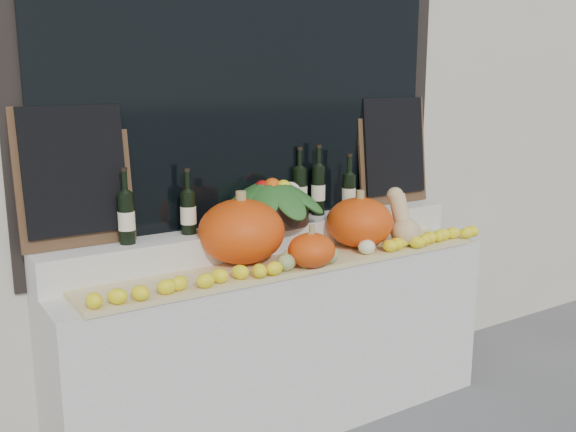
{
  "coord_description": "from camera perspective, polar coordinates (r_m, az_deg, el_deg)",
  "views": [
    {
      "loc": [
        -1.63,
        -1.09,
        1.78
      ],
      "look_at": [
        0.0,
        1.45,
        1.12
      ],
      "focal_mm": 40.0,
      "sensor_mm": 36.0,
      "label": 1
    }
  ],
  "objects": [
    {
      "name": "butternut_squash",
      "position": [
        3.44,
        10.18,
        -0.55
      ],
      "size": [
        0.16,
        0.22,
        0.3
      ],
      "color": "#D8B77F",
      "rests_on": "straw_bedding"
    },
    {
      "name": "pumpkin_left",
      "position": [
        3.05,
        -4.15,
        -1.36
      ],
      "size": [
        0.52,
        0.52,
        0.31
      ],
      "primitive_type": "ellipsoid",
      "rotation": [
        0.0,
        0.0,
        -0.3
      ],
      "color": "#E84B0C",
      "rests_on": "straw_bedding"
    },
    {
      "name": "wine_bottle_tall",
      "position": [
        3.46,
        1.03,
        2.22
      ],
      "size": [
        0.08,
        0.08,
        0.37
      ],
      "color": "black",
      "rests_on": "rear_tier"
    },
    {
      "name": "wine_bottle_near_left",
      "position": [
        3.09,
        -8.86,
        0.36
      ],
      "size": [
        0.08,
        0.08,
        0.32
      ],
      "color": "black",
      "rests_on": "rear_tier"
    },
    {
      "name": "pumpkin_right",
      "position": [
        3.36,
        6.39,
        -0.56
      ],
      "size": [
        0.36,
        0.36,
        0.26
      ],
      "primitive_type": "ellipsoid",
      "rotation": [
        0.0,
        0.0,
        0.04
      ],
      "color": "#E84B0C",
      "rests_on": "straw_bedding"
    },
    {
      "name": "chalkboard_left",
      "position": [
        2.95,
        -18.43,
        3.56
      ],
      "size": [
        0.5,
        0.1,
        0.62
      ],
      "rotation": [
        -0.12,
        0.0,
        0.0
      ],
      "color": "#4C331E",
      "rests_on": "rear_tier"
    },
    {
      "name": "produce_bowl",
      "position": [
        3.28,
        -1.41,
        1.38
      ],
      "size": [
        0.57,
        0.57,
        0.24
      ],
      "color": "black",
      "rests_on": "rear_tier"
    },
    {
      "name": "straw_bedding",
      "position": [
        3.11,
        0.5,
        -4.27
      ],
      "size": [
        2.1,
        0.32,
        0.02
      ],
      "primitive_type": "cube",
      "color": "tan",
      "rests_on": "display_sill"
    },
    {
      "name": "wine_bottle_near_right",
      "position": [
        3.48,
        2.71,
        2.37
      ],
      "size": [
        0.08,
        0.08,
        0.38
      ],
      "color": "black",
      "rests_on": "rear_tier"
    },
    {
      "name": "decorative_gourds",
      "position": [
        3.02,
        2.47,
        -3.38
      ],
      "size": [
        0.58,
        0.14,
        0.17
      ],
      "color": "#3C6D20",
      "rests_on": "straw_bedding"
    },
    {
      "name": "lemon_heap",
      "position": [
        3.01,
        1.65,
        -3.96
      ],
      "size": [
        2.2,
        0.16,
        0.06
      ],
      "primitive_type": null,
      "color": "yellow",
      "rests_on": "straw_bedding"
    },
    {
      "name": "display_sill",
      "position": [
        3.36,
        -0.7,
        -11.17
      ],
      "size": [
        2.3,
        0.55,
        0.88
      ],
      "primitive_type": "cube",
      "color": "silver",
      "rests_on": "ground"
    },
    {
      "name": "rear_tier",
      "position": [
        3.31,
        -2.11,
        -2.01
      ],
      "size": [
        2.3,
        0.25,
        0.16
      ],
      "primitive_type": "cube",
      "color": "silver",
      "rests_on": "display_sill"
    },
    {
      "name": "wine_bottle_far_right",
      "position": [
        3.54,
        5.42,
        2.07
      ],
      "size": [
        0.08,
        0.08,
        0.33
      ],
      "color": "black",
      "rests_on": "rear_tier"
    },
    {
      "name": "pumpkin_center",
      "position": [
        3.0,
        2.11,
        -3.05
      ],
      "size": [
        0.28,
        0.28,
        0.16
      ],
      "primitive_type": "ellipsoid",
      "rotation": [
        0.0,
        0.0,
        -0.29
      ],
      "color": "#E84B0C",
      "rests_on": "straw_bedding"
    },
    {
      "name": "chalkboard_right",
      "position": [
        3.83,
        9.33,
        5.92
      ],
      "size": [
        0.5,
        0.1,
        0.62
      ],
      "rotation": [
        -0.12,
        0.0,
        0.0
      ],
      "color": "#4C331E",
      "rests_on": "rear_tier"
    },
    {
      "name": "wine_bottle_far_left",
      "position": [
        2.96,
        -14.17,
        -0.11
      ],
      "size": [
        0.08,
        0.08,
        0.35
      ],
      "color": "black",
      "rests_on": "rear_tier"
    }
  ]
}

